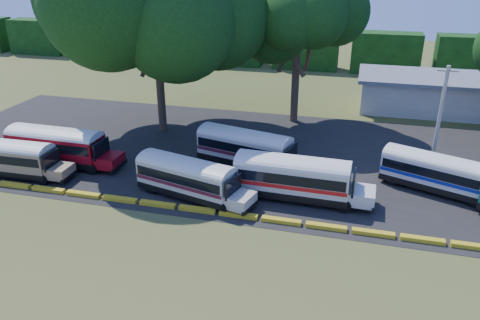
% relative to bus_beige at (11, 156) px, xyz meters
% --- Properties ---
extents(ground, '(160.00, 160.00, 0.00)m').
position_rel_bus_beige_xyz_m(ground, '(17.95, -2.78, -1.73)').
color(ground, '#314918').
rests_on(ground, ground).
extents(asphalt_strip, '(64.00, 24.00, 0.02)m').
position_rel_bus_beige_xyz_m(asphalt_strip, '(18.95, 9.22, -1.72)').
color(asphalt_strip, black).
rests_on(asphalt_strip, ground).
extents(curb, '(53.70, 0.45, 0.30)m').
position_rel_bus_beige_xyz_m(curb, '(17.95, -1.78, -1.58)').
color(curb, yellow).
rests_on(curb, ground).
extents(terminal_building, '(19.00, 9.00, 4.00)m').
position_rel_bus_beige_xyz_m(terminal_building, '(35.95, 27.22, 0.31)').
color(terminal_building, beige).
rests_on(terminal_building, ground).
extents(treeline_backdrop, '(130.00, 4.00, 6.00)m').
position_rel_bus_beige_xyz_m(treeline_backdrop, '(17.95, 45.22, 1.27)').
color(treeline_backdrop, black).
rests_on(treeline_backdrop, ground).
extents(bus_beige, '(9.20, 2.46, 3.01)m').
position_rel_bus_beige_xyz_m(bus_beige, '(0.00, 0.00, 0.00)').
color(bus_beige, black).
rests_on(bus_beige, ground).
extents(bus_red, '(10.09, 2.71, 3.30)m').
position_rel_bus_beige_xyz_m(bus_red, '(2.43, 2.89, 0.17)').
color(bus_red, black).
rests_on(bus_red, ground).
extents(bus_cream_west, '(9.49, 4.49, 3.03)m').
position_rel_bus_beige_xyz_m(bus_cream_west, '(15.15, 0.15, -0.01)').
color(bus_cream_west, black).
rests_on(bus_cream_west, ground).
extents(bus_cream_east, '(10.08, 4.69, 3.22)m').
position_rel_bus_beige_xyz_m(bus_cream_east, '(17.98, 6.56, 0.09)').
color(bus_cream_east, black).
rests_on(bus_cream_east, ground).
extents(bus_white_red, '(10.20, 2.81, 3.33)m').
position_rel_bus_beige_xyz_m(bus_white_red, '(22.76, 1.84, 0.16)').
color(bus_white_red, black).
rests_on(bus_white_red, ground).
extents(bus_white_blue, '(9.17, 5.37, 2.96)m').
position_rel_bus_beige_xyz_m(bus_white_blue, '(32.81, 5.81, -0.05)').
color(bus_white_blue, black).
rests_on(bus_white_blue, ground).
extents(tree_west, '(14.92, 14.92, 17.57)m').
position_rel_bus_beige_xyz_m(tree_west, '(7.49, 13.14, 10.35)').
color(tree_west, '#3E291F').
rests_on(tree_west, ground).
extents(tree_center, '(10.14, 10.14, 15.40)m').
position_rel_bus_beige_xyz_m(tree_center, '(20.07, 19.34, 9.89)').
color(tree_center, '#3E291F').
rests_on(tree_center, ground).
extents(utility_pole, '(1.60, 0.30, 8.65)m').
position_rel_bus_beige_xyz_m(utility_pole, '(33.23, 10.58, 2.71)').
color(utility_pole, gray).
rests_on(utility_pole, ground).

